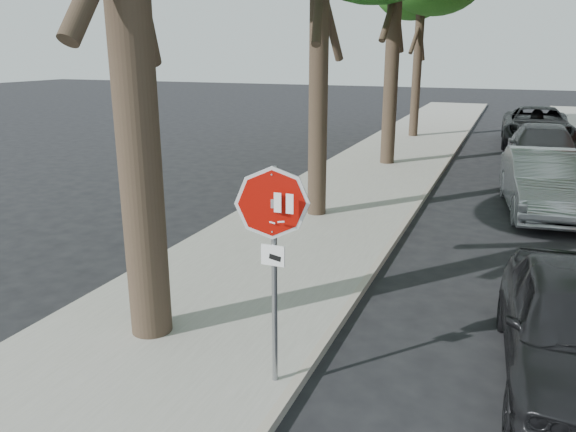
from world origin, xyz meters
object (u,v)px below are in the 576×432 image
at_px(stop_sign, 273,235).
at_px(car_c, 543,150).
at_px(car_d, 537,127).
at_px(car_b, 543,182).

relative_size(stop_sign, car_c, 0.49).
distance_m(stop_sign, car_c, 15.27).
bearing_deg(car_d, car_c, -91.13).
xyz_separation_m(car_b, car_c, (0.14, 5.28, 0.00)).
bearing_deg(car_d, car_b, -92.19).
distance_m(car_b, car_d, 11.18).
relative_size(stop_sign, car_b, 0.56).
bearing_deg(stop_sign, car_d, 81.15).
xyz_separation_m(car_b, car_d, (0.08, 11.18, 0.05)).
distance_m(car_c, car_d, 5.90).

